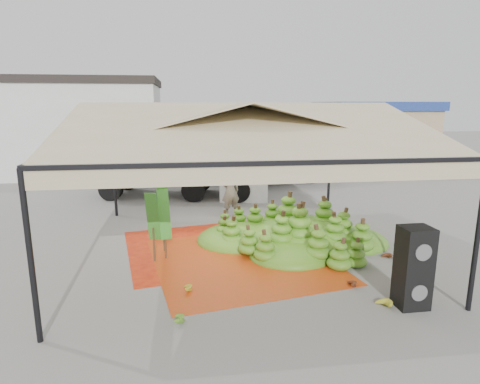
{
  "coord_description": "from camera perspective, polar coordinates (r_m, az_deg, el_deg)",
  "views": [
    {
      "loc": [
        -1.44,
        -10.55,
        3.97
      ],
      "look_at": [
        0.2,
        1.5,
        1.3
      ],
      "focal_mm": 30.0,
      "sensor_mm": 36.0,
      "label": 1
    }
  ],
  "objects": [
    {
      "name": "ground",
      "position": [
        11.37,
        0.02,
        -8.06
      ],
      "size": [
        90.0,
        90.0,
        0.0
      ],
      "primitive_type": "plane",
      "color": "slate",
      "rests_on": "ground"
    },
    {
      "name": "canopy_tent",
      "position": [
        10.67,
        0.02,
        8.78
      ],
      "size": [
        8.1,
        8.1,
        4.0
      ],
      "color": "black",
      "rests_on": "ground"
    },
    {
      "name": "building_white",
      "position": [
        26.04,
        -27.23,
        8.27
      ],
      "size": [
        14.3,
        6.3,
        5.4
      ],
      "color": "silver",
      "rests_on": "ground"
    },
    {
      "name": "building_tan",
      "position": [
        26.25,
        18.29,
        7.63
      ],
      "size": [
        6.3,
        5.3,
        4.1
      ],
      "color": "tan",
      "rests_on": "ground"
    },
    {
      "name": "tarp_left",
      "position": [
        11.53,
        -4.49,
        -7.77
      ],
      "size": [
        5.12,
        4.95,
        0.01
      ],
      "primitive_type": "cube",
      "rotation": [
        0.0,
        0.0,
        0.19
      ],
      "color": "red",
      "rests_on": "ground"
    },
    {
      "name": "tarp_right",
      "position": [
        10.56,
        0.29,
        -9.67
      ],
      "size": [
        5.18,
        5.35,
        0.01
      ],
      "primitive_type": "cube",
      "rotation": [
        0.0,
        0.0,
        0.19
      ],
      "color": "red",
      "rests_on": "ground"
    },
    {
      "name": "banana_heap",
      "position": [
        11.81,
        8.05,
        -4.22
      ],
      "size": [
        5.88,
        4.86,
        1.24
      ],
      "primitive_type": "ellipsoid",
      "rotation": [
        0.0,
        0.0,
        0.02
      ],
      "color": "#4F861B",
      "rests_on": "ground"
    },
    {
      "name": "hand_yellow_a",
      "position": [
        8.73,
        19.57,
        -14.61
      ],
      "size": [
        0.62,
        0.57,
        0.23
      ],
      "primitive_type": "ellipsoid",
      "rotation": [
        0.0,
        0.0,
        0.37
      ],
      "color": "gold",
      "rests_on": "ground"
    },
    {
      "name": "hand_yellow_b",
      "position": [
        9.0,
        -8.0,
        -13.21
      ],
      "size": [
        0.47,
        0.4,
        0.2
      ],
      "primitive_type": "ellipsoid",
      "rotation": [
        0.0,
        0.0,
        0.06
      ],
      "color": "gold",
      "rests_on": "ground"
    },
    {
      "name": "hand_red_a",
      "position": [
        9.44,
        15.22,
        -12.32
      ],
      "size": [
        0.46,
        0.4,
        0.19
      ],
      "primitive_type": "ellipsoid",
      "rotation": [
        0.0,
        0.0,
        -0.13
      ],
      "color": "#572213",
      "rests_on": "ground"
    },
    {
      "name": "hand_red_b",
      "position": [
        11.31,
        20.07,
        -8.46
      ],
      "size": [
        0.52,
        0.5,
        0.19
      ],
      "primitive_type": "ellipsoid",
      "rotation": [
        0.0,
        0.0,
        0.55
      ],
      "color": "#5A2F14",
      "rests_on": "ground"
    },
    {
      "name": "hand_green",
      "position": [
        7.87,
        -9.39,
        -17.15
      ],
      "size": [
        0.5,
        0.41,
        0.23
      ],
      "primitive_type": "ellipsoid",
      "rotation": [
        0.0,
        0.0,
        -0.01
      ],
      "color": "#4B7919",
      "rests_on": "ground"
    },
    {
      "name": "hanging_bunches",
      "position": [
        11.77,
        -1.44,
        5.79
      ],
      "size": [
        3.24,
        0.24,
        0.2
      ],
      "color": "#48861B",
      "rests_on": "ground"
    },
    {
      "name": "speaker_stack",
      "position": [
        8.72,
        23.44,
        -9.82
      ],
      "size": [
        0.61,
        0.53,
        1.66
      ],
      "rotation": [
        0.0,
        0.0,
        0.02
      ],
      "color": "black",
      "rests_on": "ground"
    },
    {
      "name": "banana_leaves",
      "position": [
        11.13,
        -11.97,
        -8.8
      ],
      "size": [
        0.96,
        1.36,
        3.7
      ],
      "primitive_type": null,
      "color": "#1E6B1C",
      "rests_on": "ground"
    },
    {
      "name": "vendor",
      "position": [
        14.27,
        -1.37,
        0.17
      ],
      "size": [
        0.81,
        0.66,
        1.91
      ],
      "primitive_type": "imported",
      "rotation": [
        0.0,
        0.0,
        3.47
      ],
      "color": "gray",
      "rests_on": "ground"
    },
    {
      "name": "truck_left",
      "position": [
        17.64,
        -7.06,
        4.42
      ],
      "size": [
        7.69,
        3.87,
        2.52
      ],
      "rotation": [
        0.0,
        0.0,
        -0.19
      ],
      "color": "#483318",
      "rests_on": "ground"
    },
    {
      "name": "truck_right",
      "position": [
        21.32,
        7.82,
        5.68
      ],
      "size": [
        7.61,
        4.65,
        2.47
      ],
      "rotation": [
        0.0,
        0.0,
        0.33
      ],
      "color": "#4D3319",
      "rests_on": "ground"
    }
  ]
}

